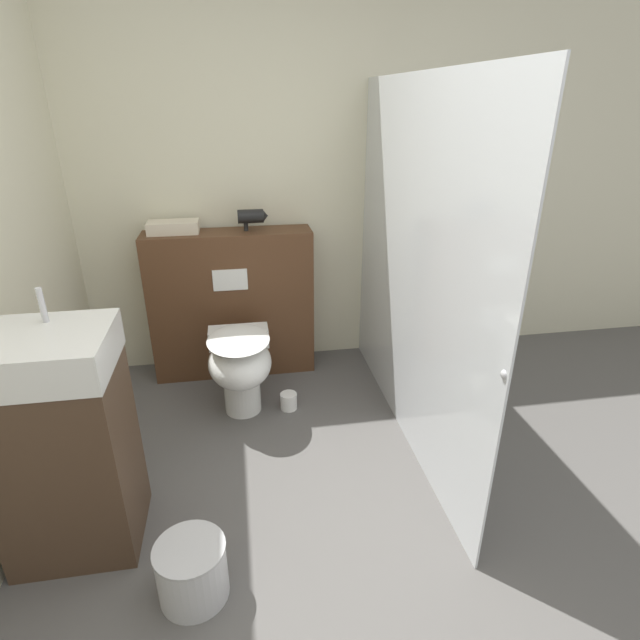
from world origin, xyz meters
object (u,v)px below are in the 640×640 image
object	(u,v)px
toilet	(240,364)
sink_vanity	(64,445)
waste_bin	(192,571)
hair_drier	(252,217)

from	to	relation	value
toilet	sink_vanity	distance (m)	1.12
waste_bin	sink_vanity	bearing A→B (deg)	142.95
hair_drier	waste_bin	xyz separation A→B (m)	(-0.36, -1.79, -0.97)
sink_vanity	hair_drier	world-z (taller)	hair_drier
toilet	hair_drier	size ratio (longest dim) A/B	2.96
toilet	sink_vanity	size ratio (longest dim) A/B	0.50
toilet	hair_drier	bearing A→B (deg)	76.58
toilet	sink_vanity	xyz separation A→B (m)	(-0.72, -0.85, 0.16)
toilet	hair_drier	world-z (taller)	hair_drier
waste_bin	toilet	bearing A→B (deg)	79.53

